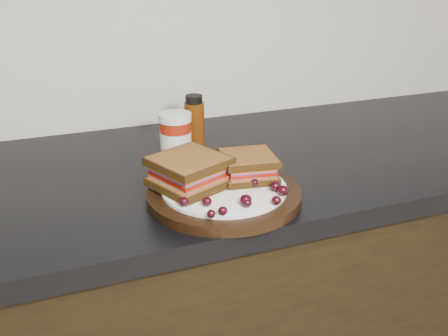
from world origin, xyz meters
The scene contains 25 objects.
countertop centered at (0.00, 1.70, 0.88)m, with size 3.98×0.60×0.04m, color black.
plate centered at (0.13, 1.53, 0.91)m, with size 0.28×0.28×0.02m, color black.
sandwich_left centered at (0.07, 1.56, 0.95)m, with size 0.12×0.12×0.05m, color brown, non-canonical shape.
sandwich_right centered at (0.18, 1.55, 0.95)m, with size 0.10×0.10×0.04m, color brown, non-canonical shape.
grape_0 centered at (0.04, 1.48, 0.93)m, with size 0.02×0.02×0.02m, color black.
grape_1 centered at (0.07, 1.47, 0.93)m, with size 0.02×0.02×0.02m, color black.
grape_2 centered at (0.07, 1.43, 0.93)m, with size 0.01×0.01×0.01m, color black.
grape_3 centered at (0.09, 1.43, 0.93)m, with size 0.02×0.02×0.01m, color black.
grape_4 centered at (0.14, 1.45, 0.93)m, with size 0.02×0.02×0.02m, color black.
grape_5 centered at (0.13, 1.44, 0.93)m, with size 0.02×0.02×0.01m, color black.
grape_6 centered at (0.18, 1.43, 0.93)m, with size 0.02×0.02×0.02m, color black.
grape_7 centered at (0.21, 1.46, 0.93)m, with size 0.02×0.02×0.02m, color black.
grape_8 centered at (0.20, 1.48, 0.93)m, with size 0.02×0.02×0.02m, color black.
grape_9 centered at (0.18, 1.51, 0.93)m, with size 0.02×0.02×0.02m, color black.
grape_10 centered at (0.22, 1.55, 0.93)m, with size 0.02×0.02×0.02m, color black.
grape_11 centered at (0.19, 1.55, 0.93)m, with size 0.02×0.02×0.02m, color black.
grape_12 centered at (0.18, 1.58, 0.93)m, with size 0.02×0.02×0.02m, color black.
grape_13 centered at (0.06, 1.58, 0.93)m, with size 0.02×0.02×0.02m, color black.
grape_14 centered at (0.05, 1.56, 0.93)m, with size 0.02×0.02×0.02m, color black.
grape_15 centered at (0.07, 1.52, 0.93)m, with size 0.02×0.02×0.02m, color black.
grape_16 centered at (0.06, 1.57, 0.93)m, with size 0.02×0.02×0.02m, color black.
grape_17 centered at (0.06, 1.56, 0.93)m, with size 0.02×0.02×0.02m, color black.
grape_18 centered at (0.04, 1.53, 0.93)m, with size 0.02×0.02×0.02m, color black.
condiment_jar centered at (0.10, 1.74, 0.95)m, with size 0.07×0.07×0.10m, color maroon.
oil_bottle centered at (0.15, 1.79, 0.96)m, with size 0.05×0.05×0.13m, color #522508.
Camera 1 is at (-0.16, 0.77, 1.31)m, focal length 40.00 mm.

